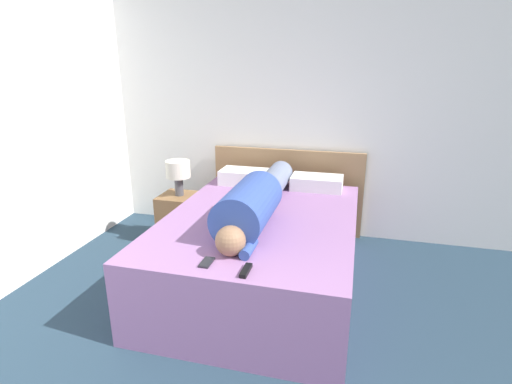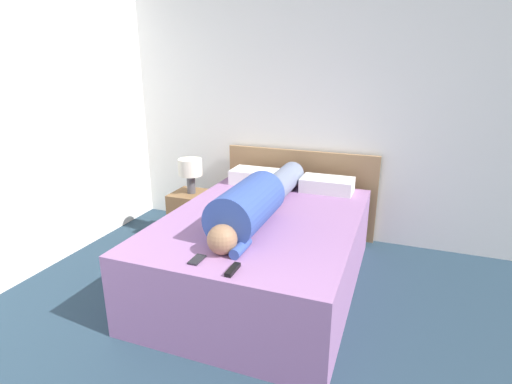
# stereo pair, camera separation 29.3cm
# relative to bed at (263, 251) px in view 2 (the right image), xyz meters

# --- Properties ---
(wall_back) EXTENTS (5.24, 0.06, 2.60)m
(wall_back) POSITION_rel_bed_xyz_m (0.12, 1.23, 1.00)
(wall_back) COLOR white
(wall_back) RESTS_ON ground_plane
(bed) EXTENTS (1.46, 2.00, 0.60)m
(bed) POSITION_rel_bed_xyz_m (0.00, 0.00, 0.00)
(bed) COLOR #936699
(bed) RESTS_ON ground_plane
(headboard) EXTENTS (1.58, 0.04, 0.90)m
(headboard) POSITION_rel_bed_xyz_m (0.00, 1.16, 0.15)
(headboard) COLOR #A37A51
(headboard) RESTS_ON ground_plane
(nightstand) EXTENTS (0.39, 0.37, 0.49)m
(nightstand) POSITION_rel_bed_xyz_m (-0.99, 0.62, -0.05)
(nightstand) COLOR brown
(nightstand) RESTS_ON ground_plane
(table_lamp) EXTENTS (0.24, 0.24, 0.35)m
(table_lamp) POSITION_rel_bed_xyz_m (-0.99, 0.62, 0.44)
(table_lamp) COLOR #4C4C51
(table_lamp) RESTS_ON nightstand
(person_lying) EXTENTS (0.35, 1.74, 0.35)m
(person_lying) POSITION_rel_bed_xyz_m (-0.02, -0.05, 0.45)
(person_lying) COLOR #936B4C
(person_lying) RESTS_ON bed
(pillow_near_headboard) EXTENTS (0.51, 0.28, 0.14)m
(pillow_near_headboard) POSITION_rel_bed_xyz_m (-0.36, 0.83, 0.37)
(pillow_near_headboard) COLOR white
(pillow_near_headboard) RESTS_ON bed
(pillow_second) EXTENTS (0.48, 0.28, 0.13)m
(pillow_second) POSITION_rel_bed_xyz_m (0.35, 0.83, 0.36)
(pillow_second) COLOR white
(pillow_second) RESTS_ON bed
(tv_remote) EXTENTS (0.04, 0.15, 0.02)m
(tv_remote) POSITION_rel_bed_xyz_m (0.13, -0.88, 0.31)
(tv_remote) COLOR black
(tv_remote) RESTS_ON bed
(cell_phone) EXTENTS (0.06, 0.13, 0.01)m
(cell_phone) POSITION_rel_bed_xyz_m (-0.13, -0.83, 0.31)
(cell_phone) COLOR black
(cell_phone) RESTS_ON bed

